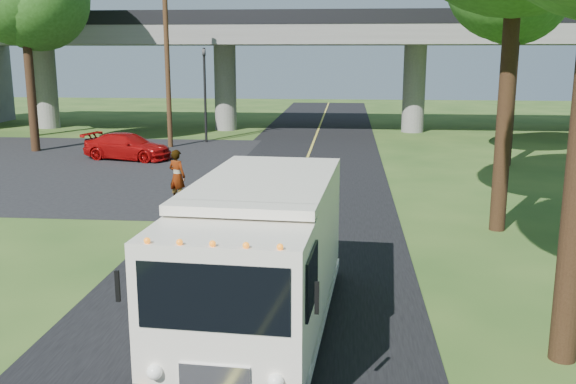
# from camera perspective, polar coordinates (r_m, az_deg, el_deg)

# --- Properties ---
(ground) EXTENTS (120.00, 120.00, 0.00)m
(ground) POSITION_cam_1_polar(r_m,az_deg,el_deg) (10.63, -5.68, -15.74)
(ground) COLOR #2A4B1B
(ground) RESTS_ON ground
(road) EXTENTS (7.00, 90.00, 0.02)m
(road) POSITION_cam_1_polar(r_m,az_deg,el_deg) (19.92, -0.26, -2.12)
(road) COLOR black
(road) RESTS_ON ground
(parking_lot) EXTENTS (16.00, 18.00, 0.01)m
(parking_lot) POSITION_cam_1_polar(r_m,az_deg,el_deg) (30.50, -19.77, 2.22)
(parking_lot) COLOR black
(parking_lot) RESTS_ON ground
(lane_line) EXTENTS (0.12, 90.00, 0.01)m
(lane_line) POSITION_cam_1_polar(r_m,az_deg,el_deg) (19.92, -0.26, -2.07)
(lane_line) COLOR gold
(lane_line) RESTS_ON road
(overpass) EXTENTS (54.00, 10.00, 7.30)m
(overpass) POSITION_cam_1_polar(r_m,az_deg,el_deg) (41.24, 2.75, 11.76)
(overpass) COLOR slate
(overpass) RESTS_ON ground
(traffic_signal) EXTENTS (0.18, 0.22, 5.20)m
(traffic_signal) POSITION_cam_1_polar(r_m,az_deg,el_deg) (36.11, -7.41, 9.43)
(traffic_signal) COLOR black
(traffic_signal) RESTS_ON ground
(utility_pole) EXTENTS (1.60, 0.26, 9.00)m
(utility_pole) POSITION_cam_1_polar(r_m,az_deg,el_deg) (34.49, -10.69, 11.50)
(utility_pole) COLOR #472D19
(utility_pole) RESTS_ON ground
(tree_left_far) EXTENTS (5.26, 5.16, 9.89)m
(tree_left_far) POSITION_cam_1_polar(r_m,az_deg,el_deg) (41.54, -22.20, 14.88)
(tree_left_far) COLOR #382314
(tree_left_far) RESTS_ON ground
(step_van) EXTENTS (2.81, 6.67, 2.74)m
(step_van) POSITION_cam_1_polar(r_m,az_deg,el_deg) (11.48, -2.50, -5.44)
(step_van) COLOR silver
(step_van) RESTS_ON ground
(red_sedan) EXTENTS (4.54, 2.64, 1.24)m
(red_sedan) POSITION_cam_1_polar(r_m,az_deg,el_deg) (31.22, -14.05, 3.94)
(red_sedan) COLOR #9D0909
(red_sedan) RESTS_ON ground
(pedestrian) EXTENTS (0.78, 0.68, 1.80)m
(pedestrian) POSITION_cam_1_polar(r_m,az_deg,el_deg) (21.89, -9.82, 1.40)
(pedestrian) COLOR gray
(pedestrian) RESTS_ON ground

